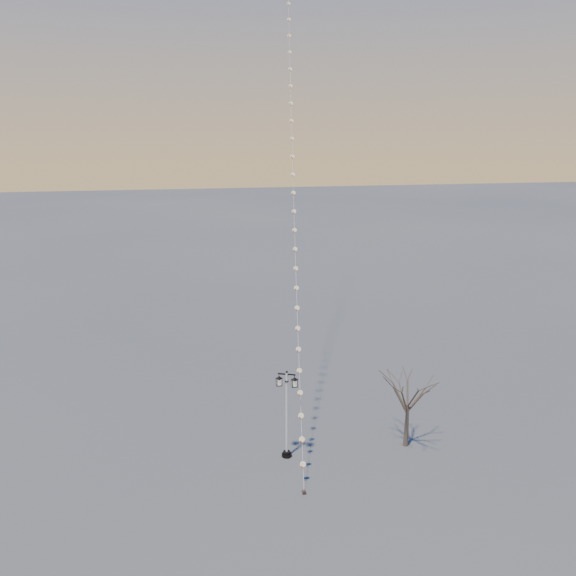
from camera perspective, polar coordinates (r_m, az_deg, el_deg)
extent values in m
plane|color=#484A49|center=(28.37, 1.60, -18.18)|extent=(300.00, 300.00, 0.00)
cylinder|color=black|center=(30.52, -0.12, -15.47)|extent=(0.50, 0.50, 0.14)
cylinder|color=black|center=(30.46, -0.12, -15.25)|extent=(0.35, 0.35, 0.12)
cylinder|color=white|center=(29.46, -0.12, -11.63)|extent=(0.11, 0.11, 4.16)
cylinder|color=black|center=(28.79, -0.12, -8.79)|extent=(0.18, 0.18, 0.05)
cube|color=black|center=(28.65, -0.13, -8.14)|extent=(0.79, 0.38, 0.05)
sphere|color=black|center=(28.61, -0.13, -7.94)|extent=(0.12, 0.12, 0.12)
pyramid|color=black|center=(28.78, -0.86, -8.32)|extent=(0.39, 0.39, 0.12)
cube|color=beige|center=(28.88, -0.86, -8.83)|extent=(0.23, 0.23, 0.30)
cube|color=black|center=(28.95, -0.85, -9.13)|extent=(0.27, 0.27, 0.04)
pyramid|color=black|center=(28.64, 0.61, -8.44)|extent=(0.39, 0.39, 0.12)
cube|color=beige|center=(28.75, 0.61, -8.94)|extent=(0.23, 0.23, 0.30)
cube|color=black|center=(28.81, 0.61, -9.25)|extent=(0.27, 0.27, 0.04)
cone|color=#483C2E|center=(31.50, 11.12, -12.57)|extent=(0.27, 0.27, 2.26)
cylinder|color=#34221F|center=(27.83, 1.52, -18.68)|extent=(0.17, 0.17, 0.17)
cylinder|color=black|center=(27.82, 1.52, -18.64)|extent=(0.03, 0.03, 0.22)
cone|color=#DB4713|center=(38.95, 0.43, 16.25)|extent=(0.07, 0.07, 0.24)
cylinder|color=white|center=(27.59, 1.52, -17.92)|extent=(0.01, 0.01, 0.70)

